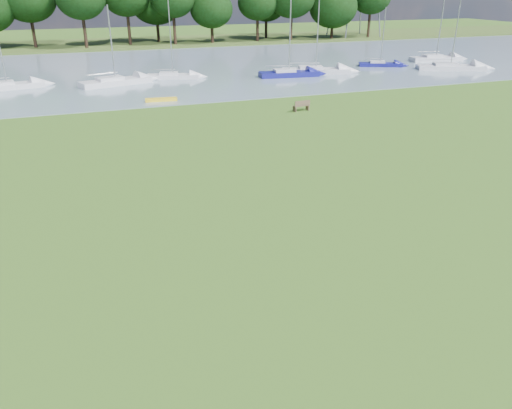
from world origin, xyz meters
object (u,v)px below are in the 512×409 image
object	(u,v)px
sailboat_1	(450,66)
sailboat_5	(6,84)
riverbank_bench	(302,106)
sailboat_4	(288,72)
sailboat_8	(115,80)
sailboat_6	(380,63)
sailboat_0	(172,75)
sailboat_2	(315,69)
sailboat_3	(436,57)
kayak	(161,100)

from	to	relation	value
sailboat_1	sailboat_5	world-z (taller)	sailboat_1
riverbank_bench	sailboat_5	xyz separation A→B (m)	(-22.78, 17.85, 0.06)
sailboat_4	sailboat_5	size ratio (longest dim) A/B	1.06
sailboat_5	sailboat_8	distance (m)	10.06
riverbank_bench	sailboat_4	world-z (taller)	sailboat_4
sailboat_4	sailboat_6	world-z (taller)	sailboat_4
sailboat_0	sailboat_6	distance (m)	25.64
sailboat_2	sailboat_0	bearing A→B (deg)	-168.82
riverbank_bench	sailboat_0	distance (m)	19.46
sailboat_0	sailboat_4	world-z (taller)	sailboat_4
sailboat_5	sailboat_1	bearing A→B (deg)	-16.41
sailboat_2	sailboat_8	size ratio (longest dim) A/B	1.29
sailboat_3	sailboat_1	bearing A→B (deg)	-106.68
riverbank_bench	sailboat_6	size ratio (longest dim) A/B	0.21
kayak	sailboat_6	world-z (taller)	sailboat_6
sailboat_0	sailboat_3	distance (m)	35.10
sailboat_6	sailboat_8	distance (m)	31.82
sailboat_5	sailboat_6	world-z (taller)	sailboat_5
sailboat_2	sailboat_4	world-z (taller)	sailboat_2
sailboat_0	sailboat_6	xyz separation A→B (m)	(25.64, -0.13, -0.02)
sailboat_3	sailboat_4	distance (m)	23.45
sailboat_3	sailboat_6	xyz separation A→B (m)	(-9.44, -1.51, -0.13)
sailboat_3	sailboat_0	bearing A→B (deg)	-168.69
riverbank_bench	kayak	distance (m)	12.28
kayak	sailboat_4	distance (m)	17.11
sailboat_1	sailboat_5	distance (m)	48.23
kayak	sailboat_5	bearing A→B (deg)	146.40
kayak	sailboat_1	world-z (taller)	sailboat_1
kayak	sailboat_5	distance (m)	16.67
riverbank_bench	sailboat_5	bearing A→B (deg)	134.04
sailboat_3	sailboat_4	size ratio (longest dim) A/B	1.16
kayak	sailboat_5	xyz separation A→B (m)	(-12.93, 10.51, 0.31)
kayak	sailboat_6	xyz separation A→B (m)	(28.81, 10.82, 0.26)
riverbank_bench	sailboat_8	xyz separation A→B (m)	(-12.80, 16.53, 0.11)
sailboat_4	sailboat_6	xyz separation A→B (m)	(13.56, 3.06, -0.10)
sailboat_8	sailboat_6	bearing A→B (deg)	-15.01
sailboat_2	sailboat_3	bearing A→B (deg)	28.57
sailboat_4	sailboat_0	bearing A→B (deg)	171.85
sailboat_1	sailboat_5	xyz separation A→B (m)	(-47.99, 4.81, -0.03)
sailboat_3	kayak	bearing A→B (deg)	-153.08
sailboat_1	sailboat_8	world-z (taller)	sailboat_1
riverbank_bench	sailboat_6	distance (m)	26.26
sailboat_5	sailboat_0	bearing A→B (deg)	-9.14
sailboat_0	sailboat_2	xyz separation A→B (m)	(15.89, -2.04, 0.05)
riverbank_bench	sailboat_5	distance (m)	28.93
sailboat_0	sailboat_2	world-z (taller)	sailboat_2
kayak	sailboat_0	size ratio (longest dim) A/B	0.34
riverbank_bench	sailboat_1	bearing A→B (deg)	19.46
sailboat_3	sailboat_5	size ratio (longest dim) A/B	1.23
kayak	sailboat_2	distance (m)	21.05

